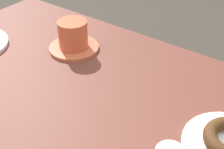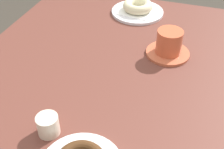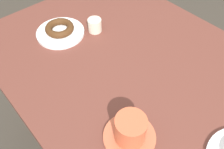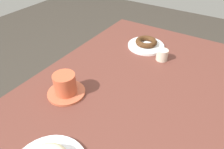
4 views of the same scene
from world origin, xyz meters
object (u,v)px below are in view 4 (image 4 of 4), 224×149
object	(u,v)px
donut_chocolate_ring	(146,42)
sugar_jar	(162,55)
plate_chocolate_ring	(146,46)
coffee_cup	(65,86)

from	to	relation	value
donut_chocolate_ring	sugar_jar	world-z (taller)	sugar_jar
plate_chocolate_ring	coffee_cup	size ratio (longest dim) A/B	1.30
plate_chocolate_ring	donut_chocolate_ring	size ratio (longest dim) A/B	1.68
donut_chocolate_ring	sugar_jar	size ratio (longest dim) A/B	2.07
coffee_cup	sugar_jar	bearing A→B (deg)	152.81
plate_chocolate_ring	sugar_jar	world-z (taller)	sugar_jar
coffee_cup	sugar_jar	world-z (taller)	coffee_cup
plate_chocolate_ring	sugar_jar	distance (m)	0.15
coffee_cup	sugar_jar	size ratio (longest dim) A/B	2.67
coffee_cup	donut_chocolate_ring	bearing A→B (deg)	168.42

